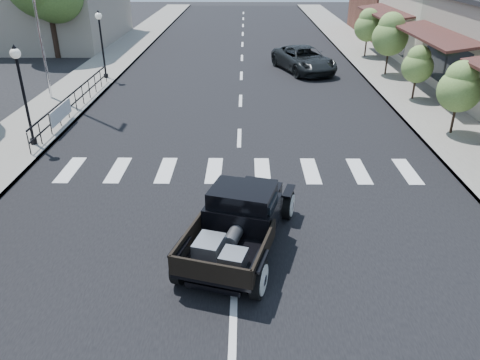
{
  "coord_description": "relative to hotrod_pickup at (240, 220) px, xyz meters",
  "views": [
    {
      "loc": [
        0.21,
        -10.04,
        6.6
      ],
      "look_at": [
        0.09,
        1.31,
        1.0
      ],
      "focal_mm": 35.0,
      "sensor_mm": 36.0,
      "label": 1
    }
  ],
  "objects": [
    {
      "name": "ground",
      "position": [
        -0.1,
        0.46,
        -0.79
      ],
      "size": [
        120.0,
        120.0,
        0.0
      ],
      "primitive_type": "plane",
      "color": "black",
      "rests_on": "ground"
    },
    {
      "name": "road",
      "position": [
        -0.1,
        15.46,
        -0.78
      ],
      "size": [
        14.0,
        80.0,
        0.02
      ],
      "primitive_type": "cube",
      "color": "black",
      "rests_on": "ground"
    },
    {
      "name": "road_markings",
      "position": [
        -0.1,
        10.46,
        -0.79
      ],
      "size": [
        12.0,
        60.0,
        0.06
      ],
      "primitive_type": null,
      "color": "silver",
      "rests_on": "ground"
    },
    {
      "name": "sidewalk_left",
      "position": [
        -8.6,
        15.46,
        -0.72
      ],
      "size": [
        3.0,
        80.0,
        0.15
      ],
      "primitive_type": "cube",
      "color": "gray",
      "rests_on": "ground"
    },
    {
      "name": "sidewalk_right",
      "position": [
        8.4,
        15.46,
        -0.72
      ],
      "size": [
        3.0,
        80.0,
        0.15
      ],
      "primitive_type": "cube",
      "color": "gray",
      "rests_on": "ground"
    },
    {
      "name": "low_building_left",
      "position": [
        -15.1,
        28.46,
        1.71
      ],
      "size": [
        10.0,
        12.0,
        5.0
      ],
      "primitive_type": "cube",
      "color": "gray",
      "rests_on": "ground"
    },
    {
      "name": "storefront_far",
      "position": [
        14.9,
        22.46,
        1.46
      ],
      "size": [
        10.0,
        9.0,
        4.5
      ],
      "primitive_type": "cube",
      "color": "beige",
      "rests_on": "ground"
    },
    {
      "name": "railing",
      "position": [
        -7.4,
        10.46,
        -0.14
      ],
      "size": [
        0.08,
        10.0,
        1.0
      ],
      "primitive_type": null,
      "color": "black",
      "rests_on": "sidewalk_left"
    },
    {
      "name": "banner",
      "position": [
        -7.32,
        8.46,
        -0.34
      ],
      "size": [
        0.04,
        2.2,
        0.6
      ],
      "primitive_type": null,
      "color": "silver",
      "rests_on": "sidewalk_left"
    },
    {
      "name": "lamp_post_b",
      "position": [
        -7.7,
        6.46,
        1.15
      ],
      "size": [
        0.36,
        0.36,
        3.59
      ],
      "primitive_type": null,
      "color": "black",
      "rests_on": "sidewalk_left"
    },
    {
      "name": "lamp_post_c",
      "position": [
        -7.7,
        16.46,
        1.15
      ],
      "size": [
        0.36,
        0.36,
        3.59
      ],
      "primitive_type": null,
      "color": "black",
      "rests_on": "sidewalk_left"
    },
    {
      "name": "small_tree_b",
      "position": [
        8.2,
        7.8,
        0.71
      ],
      "size": [
        1.62,
        1.62,
        2.7
      ],
      "primitive_type": null,
      "color": "olive",
      "rests_on": "sidewalk_right"
    },
    {
      "name": "small_tree_c",
      "position": [
        8.2,
        12.49,
        0.57
      ],
      "size": [
        1.45,
        1.45,
        2.42
      ],
      "primitive_type": null,
      "color": "olive",
      "rests_on": "sidewalk_right"
    },
    {
      "name": "small_tree_d",
      "position": [
        8.2,
        17.4,
        1.0
      ],
      "size": [
        1.97,
        1.97,
        3.29
      ],
      "primitive_type": null,
      "color": "olive",
      "rests_on": "sidewalk_right"
    },
    {
      "name": "small_tree_e",
      "position": [
        8.2,
        22.53,
        0.83
      ],
      "size": [
        1.77,
        1.77,
        2.95
      ],
      "primitive_type": null,
      "color": "olive",
      "rests_on": "sidewalk_right"
    },
    {
      "name": "hotrod_pickup",
      "position": [
        0.0,
        0.0,
        0.0
      ],
      "size": [
        3.31,
        4.99,
        1.59
      ],
      "primitive_type": null,
      "rotation": [
        0.0,
        0.0,
        -0.28
      ],
      "color": "black",
      "rests_on": "ground"
    },
    {
      "name": "second_car",
      "position": [
        3.61,
        18.59,
        -0.07
      ],
      "size": [
        3.93,
        5.67,
        1.44
      ],
      "primitive_type": "imported",
      "rotation": [
        0.0,
        0.0,
        0.33
      ],
      "color": "black",
      "rests_on": "ground"
    }
  ]
}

